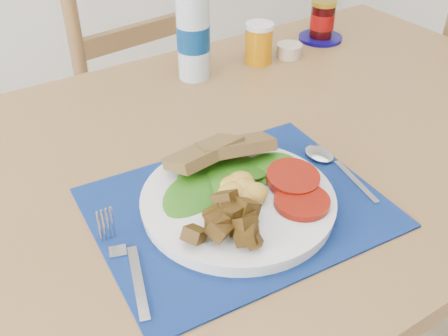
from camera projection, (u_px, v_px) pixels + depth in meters
name	position (u px, v px, depth m)	size (l,w,h in m)	color
table	(267.00, 170.00, 1.05)	(1.40, 0.90, 0.75)	brown
chair_far	(124.00, 70.00, 1.59)	(0.49, 0.47, 1.19)	brown
placemat	(238.00, 207.00, 0.82)	(0.44, 0.34, 0.00)	black
breakfast_plate	(236.00, 199.00, 0.81)	(0.30, 0.30, 0.07)	silver
fork	(125.00, 262.00, 0.72)	(0.05, 0.19, 0.00)	#B2B5BA
spoon	(330.00, 163.00, 0.92)	(0.04, 0.18, 0.01)	#B2B5BA
water_bottle	(193.00, 30.00, 1.14)	(0.07, 0.07, 0.25)	#ADBFCC
juice_glass	(259.00, 44.00, 1.24)	(0.07, 0.07, 0.09)	#B96C04
ramekin	(289.00, 51.00, 1.29)	(0.06, 0.06, 0.03)	tan
jam_on_saucer	(322.00, 23.00, 1.36)	(0.11, 0.11, 0.10)	#0A0559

